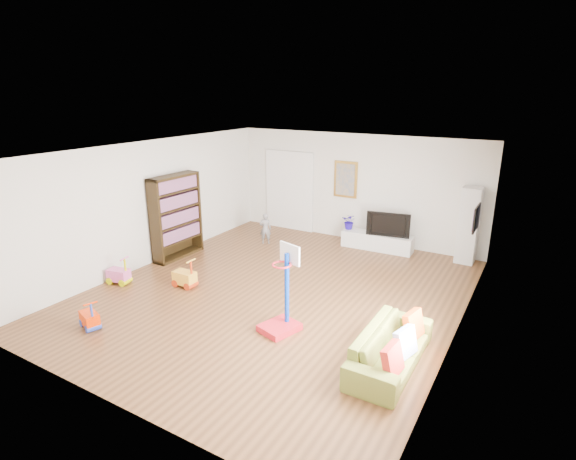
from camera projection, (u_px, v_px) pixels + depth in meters
The scene contains 25 objects.
floor at pixel (277, 292), 8.62m from camera, with size 6.50×7.50×0.00m, color brown.
ceiling at pixel (276, 151), 7.81m from camera, with size 6.50×7.50×0.00m, color white.
wall_back at pixel (355, 188), 11.30m from camera, with size 6.50×0.00×2.70m, color silver.
wall_front at pixel (105, 307), 5.13m from camera, with size 6.50×0.00×2.70m, color silver.
wall_left at pixel (150, 203), 9.78m from camera, with size 0.00×7.50×2.70m, color white.
wall_right at pixel (463, 257), 6.65m from camera, with size 0.00×7.50×2.70m, color white.
navy_accent at pixel (481, 205), 7.66m from camera, with size 0.01×3.20×1.70m, color black.
olive_wainscot at pixel (471, 277), 8.06m from camera, with size 0.01×3.20×1.00m, color brown.
doorway at pixel (289, 192), 12.28m from camera, with size 1.45×0.06×2.10m, color white.
painting_back at pixel (346, 179), 11.33m from camera, with size 0.62×0.06×0.92m, color gold.
artwork_right at pixel (476, 218), 7.94m from camera, with size 0.04×0.56×0.46m, color #7F3F8C.
media_console at pixel (377, 241), 10.89m from camera, with size 1.71×0.43×0.40m, color silver.
tall_cabinet at pixel (469, 226), 9.89m from camera, with size 0.40×0.40×1.72m, color silver.
bookshelf at pixel (176, 217), 10.21m from camera, with size 0.34×1.31×1.92m, color black.
sofa at pixel (391, 347), 6.29m from camera, with size 1.86×0.73×0.54m, color olive.
basketball_hoop at pixel (279, 290), 7.05m from camera, with size 0.49×0.60×1.44m, color red.
ride_on_yellow at pixel (184, 273), 8.80m from camera, with size 0.44×0.27×0.59m, color yellow.
ride_on_orange at pixel (89, 314), 7.28m from camera, with size 0.38×0.23×0.51m, color #FB3100.
ride_on_pink at pixel (118, 270), 8.95m from camera, with size 0.42×0.26×0.56m, color pink.
child at pixel (265, 229), 11.22m from camera, with size 0.29×0.19×0.79m, color slate.
tv at pixel (389, 224), 10.62m from camera, with size 1.01×0.13×0.58m, color black.
vase_plant at pixel (350, 221), 11.13m from camera, with size 0.35×0.31×0.39m, color #1F0C97.
pillow_left at pixel (393, 360), 5.73m from camera, with size 0.11×0.40×0.40m, color red.
pillow_center at pixel (405, 342), 6.13m from camera, with size 0.10×0.39×0.39m, color white.
pillow_right at pixel (414, 325), 6.58m from camera, with size 0.11×0.40×0.40m, color #D33C0A.
Camera 1 is at (4.15, -6.68, 3.74)m, focal length 28.00 mm.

